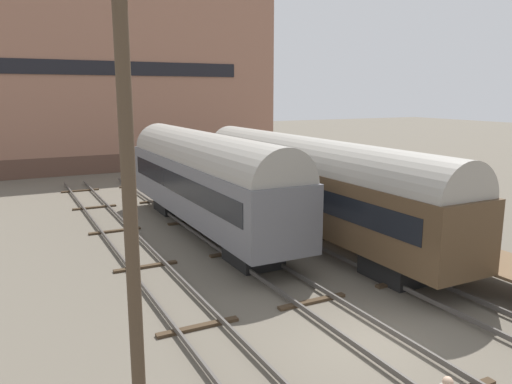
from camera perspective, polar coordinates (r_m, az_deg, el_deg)
name	(u,v)px	position (r m, az deg, el deg)	size (l,w,h in m)	color
ground_plane	(370,341)	(15.29, 12.92, -16.29)	(200.00, 200.00, 0.00)	#60594C
track_left	(241,373)	(13.23, -1.75, -19.96)	(2.60, 60.00, 0.26)	#4C4742
track_middle	(370,337)	(15.22, 12.95, -15.82)	(2.60, 60.00, 0.26)	#4C4742
track_right	(470,309)	(17.96, 23.30, -12.16)	(2.60, 60.00, 0.26)	#4C4742
train_car_grey	(205,177)	(25.00, -5.85, 1.77)	(3.02, 16.26, 5.12)	black
train_car_brown	(309,181)	(24.13, 6.06, 1.25)	(2.84, 18.96, 4.94)	black
utility_pole	(130,214)	(8.48, -14.17, -2.48)	(1.80, 0.24, 9.75)	#473828
warehouse_building	(111,80)	(52.39, -16.20, 12.21)	(29.36, 13.22, 16.49)	brown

